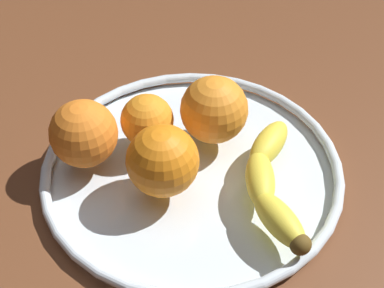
{
  "coord_description": "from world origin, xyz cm",
  "views": [
    {
      "loc": [
        42.25,
        7.51,
        46.97
      ],
      "look_at": [
        0.0,
        0.0,
        4.8
      ],
      "focal_mm": 52.14,
      "sensor_mm": 36.0,
      "label": 1
    }
  ],
  "objects_px": {
    "orange_center": "(214,110)",
    "orange_back_left": "(84,133)",
    "banana": "(270,182)",
    "orange_back_right": "(163,161)",
    "orange_front_right": "(147,120)",
    "fruit_bowl": "(192,168)"
  },
  "relations": [
    {
      "from": "banana",
      "to": "orange_back_right",
      "type": "distance_m",
      "value": 0.11
    },
    {
      "from": "fruit_bowl",
      "to": "orange_back_left",
      "type": "height_order",
      "value": "orange_back_left"
    },
    {
      "from": "orange_center",
      "to": "orange_back_left",
      "type": "bearing_deg",
      "value": -65.04
    },
    {
      "from": "orange_front_right",
      "to": "fruit_bowl",
      "type": "bearing_deg",
      "value": 63.38
    },
    {
      "from": "fruit_bowl",
      "to": "orange_back_right",
      "type": "relative_size",
      "value": 4.43
    },
    {
      "from": "orange_back_right",
      "to": "banana",
      "type": "bearing_deg",
      "value": 95.87
    },
    {
      "from": "orange_center",
      "to": "orange_back_right",
      "type": "xyz_separation_m",
      "value": [
        0.09,
        -0.04,
        -0.0
      ]
    },
    {
      "from": "orange_back_right",
      "to": "orange_front_right",
      "type": "bearing_deg",
      "value": -153.85
    },
    {
      "from": "banana",
      "to": "orange_front_right",
      "type": "xyz_separation_m",
      "value": [
        -0.05,
        -0.14,
        0.01
      ]
    },
    {
      "from": "orange_back_left",
      "to": "orange_center",
      "type": "height_order",
      "value": "orange_center"
    },
    {
      "from": "orange_front_right",
      "to": "orange_back_left",
      "type": "bearing_deg",
      "value": -56.37
    },
    {
      "from": "banana",
      "to": "orange_back_right",
      "type": "xyz_separation_m",
      "value": [
        0.01,
        -0.11,
        0.02
      ]
    },
    {
      "from": "fruit_bowl",
      "to": "orange_front_right",
      "type": "relative_size",
      "value": 5.59
    },
    {
      "from": "banana",
      "to": "orange_center",
      "type": "relative_size",
      "value": 2.41
    },
    {
      "from": "orange_back_left",
      "to": "orange_front_right",
      "type": "distance_m",
      "value": 0.07
    },
    {
      "from": "banana",
      "to": "orange_center",
      "type": "distance_m",
      "value": 0.11
    },
    {
      "from": "orange_back_left",
      "to": "orange_center",
      "type": "distance_m",
      "value": 0.15
    },
    {
      "from": "banana",
      "to": "fruit_bowl",
      "type": "bearing_deg",
      "value": -116.49
    },
    {
      "from": "orange_front_right",
      "to": "orange_center",
      "type": "xyz_separation_m",
      "value": [
        -0.02,
        0.07,
        0.01
      ]
    },
    {
      "from": "fruit_bowl",
      "to": "orange_front_right",
      "type": "bearing_deg",
      "value": -116.62
    },
    {
      "from": "orange_center",
      "to": "orange_back_right",
      "type": "relative_size",
      "value": 1.01
    },
    {
      "from": "orange_center",
      "to": "orange_back_right",
      "type": "distance_m",
      "value": 0.1
    }
  ]
}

